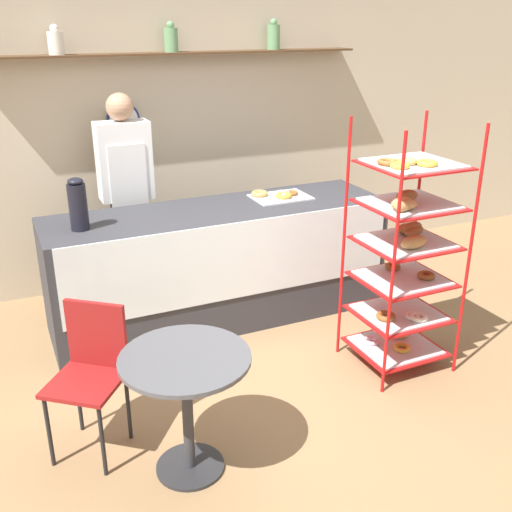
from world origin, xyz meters
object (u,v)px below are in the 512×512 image
Objects in this scene: pastry_rack at (404,255)px; person_worker at (127,192)px; cafe_table at (186,386)px; donut_tray_counter at (279,195)px; cafe_chair at (91,363)px; coffee_carafe at (78,205)px.

person_worker reaches higher than pastry_rack.
person_worker is 2.34m from cafe_table.
cafe_table is at bearing -129.05° from donut_tray_counter.
donut_tray_counter is (1.81, 1.28, 0.43)m from cafe_chair.
cafe_chair is 2.33× the size of coffee_carafe.
donut_tray_counter is (1.64, 0.14, -0.17)m from coffee_carafe.
cafe_chair is (-0.67, -1.85, -0.45)m from person_worker.
person_worker is 4.77× the size of coffee_carafe.
person_worker is at bearing 83.70° from cafe_table.
cafe_table is 1.71m from coffee_carafe.
cafe_chair is at bearing -109.88° from person_worker.
coffee_carafe reaches higher than cafe_chair.
coffee_carafe is (-0.50, -0.70, 0.14)m from person_worker.
cafe_chair is at bearing -144.67° from donut_tray_counter.
person_worker is 0.87m from coffee_carafe.
person_worker is at bearing 54.73° from coffee_carafe.
pastry_rack reaches higher than coffee_carafe.
cafe_table is 1.92× the size of coffee_carafe.
coffee_carafe reaches higher than cafe_table.
person_worker is (-1.47, 1.84, 0.14)m from pastry_rack.
cafe_chair is 2.26m from donut_tray_counter.
cafe_chair is 1.87× the size of donut_tray_counter.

